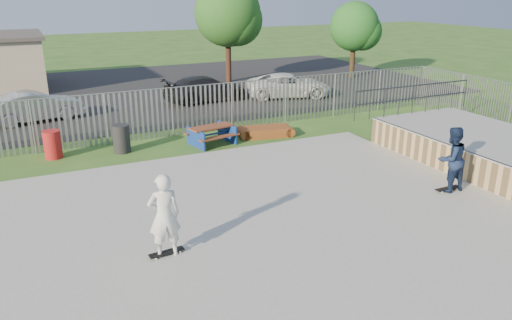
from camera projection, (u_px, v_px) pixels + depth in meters
name	position (u px, v px, depth m)	size (l,w,h in m)	color
ground	(240.00, 234.00, 12.35)	(120.00, 120.00, 0.00)	#305E20
concrete_slab	(240.00, 231.00, 12.32)	(15.00, 12.00, 0.15)	#9B9B96
quarter_pipe	(483.00, 150.00, 16.91)	(5.50, 7.05, 2.19)	tan
fence	(211.00, 141.00, 16.33)	(26.04, 16.02, 2.00)	gray
picnic_table	(212.00, 135.00, 19.26)	(1.93, 1.69, 0.72)	brown
funbox	(265.00, 132.00, 20.35)	(2.04, 1.30, 0.38)	brown
trash_bin_red	(53.00, 144.00, 17.66)	(0.60, 0.60, 1.00)	#B11B1B
trash_bin_grey	(121.00, 139.00, 18.28)	(0.62, 0.62, 1.04)	black
parking_lot	(106.00, 93.00, 28.54)	(40.00, 18.00, 0.02)	black
car_silver	(35.00, 106.00, 22.39)	(1.43, 4.11, 1.35)	silver
car_dark	(206.00, 89.00, 26.36)	(1.84, 4.52, 1.31)	black
car_white	(289.00, 85.00, 27.38)	(2.13, 4.61, 1.28)	white
tree_mid	(228.00, 13.00, 30.59)	(4.07, 4.07, 6.29)	#42251A
tree_right	(354.00, 27.00, 32.59)	(3.19, 3.19, 4.93)	#3E2D19
skateboard_a	(447.00, 189.00, 14.58)	(0.80, 0.20, 0.08)	black
skateboard_b	(167.00, 253.00, 11.07)	(0.82, 0.28, 0.08)	black
skater_navy	(451.00, 159.00, 14.27)	(0.93, 0.73, 1.92)	#142140
skater_white	(164.00, 216.00, 10.77)	(0.70, 0.46, 1.92)	white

